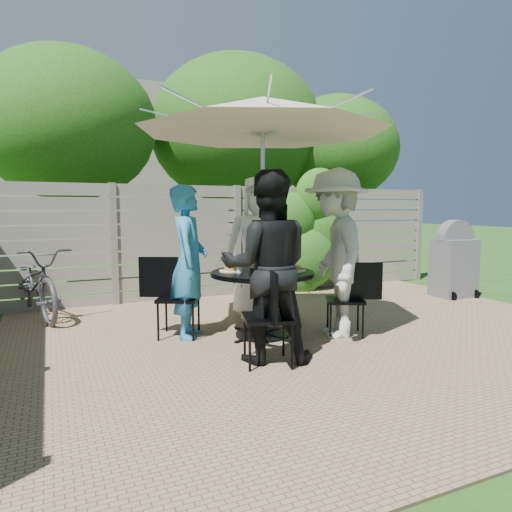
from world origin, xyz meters
name	(u,v)px	position (x,y,z in m)	size (l,w,h in m)	color
backyard_envelope	(151,171)	(0.09, 10.29, 2.61)	(60.00, 60.00, 5.00)	#264E18
patio_table	(263,291)	(-0.70, 0.52, 0.53)	(1.52, 1.52, 0.76)	black
umbrella	(263,115)	(-0.70, 0.52, 2.49)	(3.61, 3.61, 2.69)	silver
chair_back	(259,296)	(-0.33, 1.41, 0.29)	(0.61, 0.72, 0.95)	black
person_back	(259,248)	(-0.38, 1.29, 0.95)	(0.93, 0.60, 1.90)	white
chair_left	(178,314)	(-1.59, 0.89, 0.28)	(0.71, 0.60, 0.93)	black
person_left	(189,262)	(-1.46, 0.84, 0.87)	(0.63, 0.41, 1.73)	teal
chair_front	(268,337)	(-1.06, -0.37, 0.28)	(0.55, 0.71, 0.93)	black
person_front	(267,267)	(-1.01, -0.25, 0.92)	(0.89, 0.69, 1.83)	black
chair_right	(346,314)	(0.19, 0.15, 0.26)	(0.65, 0.56, 0.86)	black
person_right	(336,254)	(0.07, 0.20, 0.96)	(1.24, 0.71, 1.92)	#B8B9B4
plate_back	(261,265)	(-0.56, 0.85, 0.79)	(0.26, 0.26, 0.06)	white
plate_left	(231,269)	(-1.03, 0.66, 0.79)	(0.26, 0.26, 0.06)	white
plate_front	(264,274)	(-0.83, 0.19, 0.79)	(0.26, 0.26, 0.06)	white
plate_right	(294,269)	(-0.36, 0.38, 0.79)	(0.26, 0.26, 0.06)	white
glass_back	(253,263)	(-0.69, 0.80, 0.83)	(0.07, 0.07, 0.14)	silver
glass_left	(240,266)	(-0.98, 0.52, 0.83)	(0.07, 0.07, 0.14)	silver
glass_front	(273,268)	(-0.70, 0.24, 0.83)	(0.07, 0.07, 0.14)	silver
glass_right	(284,264)	(-0.42, 0.52, 0.83)	(0.07, 0.07, 0.14)	silver
syrup_jug	(257,264)	(-0.73, 0.59, 0.84)	(0.09, 0.09, 0.16)	#59280C
coffee_cup	(270,264)	(-0.52, 0.69, 0.82)	(0.08, 0.08, 0.12)	#C6B293
bicycle	(37,283)	(-3.06, 2.60, 0.48)	(0.64, 1.84, 0.96)	#333338
bbq_grill	(454,262)	(3.17, 1.32, 0.59)	(0.65, 0.51, 1.29)	slate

